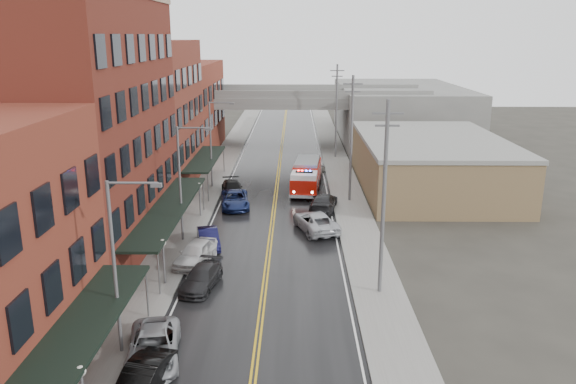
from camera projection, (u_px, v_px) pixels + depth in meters
name	position (u px, v px, depth m)	size (l,w,h in m)	color
road	(273.00, 217.00, 49.45)	(11.00, 160.00, 0.02)	black
sidewalk_left	(191.00, 216.00, 49.52)	(3.00, 160.00, 0.15)	slate
sidewalk_right	(356.00, 217.00, 49.34)	(3.00, 160.00, 0.15)	slate
curb_left	(209.00, 216.00, 49.50)	(0.30, 160.00, 0.15)	gray
curb_right	(337.00, 217.00, 49.36)	(0.30, 160.00, 0.15)	gray
brick_building_b	(84.00, 128.00, 40.44)	(9.00, 20.00, 18.00)	#541B16
brick_building_c	(147.00, 116.00, 57.70)	(9.00, 15.00, 15.00)	maroon
brick_building_far	(181.00, 109.00, 74.95)	(9.00, 20.00, 12.00)	brown
tan_building	(430.00, 165.00, 58.21)	(14.00, 22.00, 5.00)	olive
right_far_block	(399.00, 112.00, 86.66)	(18.00, 30.00, 8.00)	slate
awning_0	(72.00, 342.00, 23.70)	(2.60, 16.00, 3.09)	black
awning_1	(169.00, 208.00, 41.99)	(2.60, 18.00, 3.09)	black
awning_2	(205.00, 159.00, 58.85)	(2.60, 13.00, 3.09)	black
globe_lamp_0	(82.00, 384.00, 21.94)	(0.44, 0.44, 3.12)	#59595B
globe_lamp_1	(163.00, 252.00, 35.42)	(0.44, 0.44, 3.12)	#59595B
globe_lamp_2	(200.00, 192.00, 48.90)	(0.44, 0.44, 3.12)	#59595B
street_lamp_0	(119.00, 258.00, 26.95)	(2.64, 0.22, 9.00)	#59595B
street_lamp_1	(183.00, 177.00, 42.35)	(2.64, 0.22, 9.00)	#59595B
street_lamp_2	(213.00, 139.00, 57.76)	(2.64, 0.22, 9.00)	#59595B
utility_pole_0	(384.00, 196.00, 33.22)	(1.80, 0.24, 12.00)	#59595B
utility_pole_1	(351.00, 137.00, 52.47)	(1.80, 0.24, 12.00)	#59595B
utility_pole_2	(336.00, 110.00, 71.73)	(1.80, 0.24, 12.00)	#59595B
overpass	(281.00, 105.00, 78.65)	(40.00, 10.00, 7.50)	slate
fire_truck	(306.00, 175.00, 57.46)	(3.95, 8.46, 3.01)	#AE1208
parked_car_left_1	(143.00, 379.00, 24.95)	(1.54, 4.43, 1.46)	black
parked_car_left_2	(154.00, 347.00, 27.52)	(2.47, 5.37, 1.49)	gray
parked_car_left_3	(201.00, 278.00, 35.55)	(1.86, 4.57, 1.32)	black
parked_car_left_4	(196.00, 253.00, 39.21)	(1.91, 4.75, 1.62)	silver
parked_car_left_5	(208.00, 238.00, 42.39)	(1.46, 4.19, 1.38)	#0E0E33
parked_car_left_6	(235.00, 199.00, 52.16)	(2.51, 5.44, 1.51)	navy
parked_car_left_7	(232.00, 188.00, 56.07)	(2.00, 4.92, 1.43)	black
parked_car_right_0	(316.00, 222.00, 45.86)	(2.62, 5.68, 1.58)	#B2B5BB
parked_car_right_1	(324.00, 202.00, 51.25)	(2.18, 5.37, 1.56)	black
parked_car_right_2	(315.00, 169.00, 64.24)	(1.75, 4.35, 1.48)	#B8B8B8
parked_car_right_3	(309.00, 164.00, 66.32)	(1.76, 5.06, 1.67)	black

